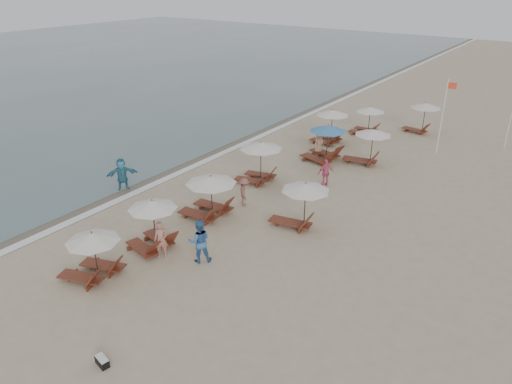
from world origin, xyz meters
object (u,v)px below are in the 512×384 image
Objects in this scene: inland_station_0 at (299,201)px; beachgoer_near at (161,240)px; beachgoer_far_a at (326,173)px; inland_station_1 at (367,144)px; lounger_station_1 at (151,225)px; waterline_walker at (122,174)px; lounger_station_0 at (92,255)px; lounger_station_4 at (323,144)px; lounger_station_2 at (208,195)px; beachgoer_mid_b at (244,192)px; lounger_station_3 at (258,160)px; lounger_station_5 at (329,126)px; beachgoer_mid_a at (200,241)px; inland_station_2 at (422,114)px; lounger_station_6 at (367,120)px; duffel_bag at (102,361)px; beachgoer_far_b at (319,144)px; flag_pole_near at (443,114)px.

inland_station_0 is 1.69× the size of beachgoer_near.
inland_station_1 is at bearing -147.57° from beachgoer_far_a.
lounger_station_1 is 6.70m from inland_station_0.
inland_station_1 is (-0.72, 9.36, -0.04)m from inland_station_0.
inland_station_1 is 14.58m from waterline_walker.
lounger_station_4 reaches higher than lounger_station_0.
inland_station_0 is 5.16m from beachgoer_far_a.
beachgoer_mid_b is (0.72, 1.96, -0.36)m from lounger_station_2.
lounger_station_2 is 4.84m from lounger_station_3.
lounger_station_0 is 16.51m from lounger_station_4.
lounger_station_3 reaches higher than lounger_station_0.
lounger_station_3 is 3.13m from beachgoer_mid_b.
waterline_walker is at bearing 132.00° from lounger_station_0.
inland_station_1 is 15.10m from beachgoer_near.
lounger_station_4 is at bearing 86.12° from lounger_station_1.
inland_station_1 is 4.44m from beachgoer_far_a.
lounger_station_5 reaches higher than lounger_station_2.
beachgoer_mid_b is (0.98, 8.49, -0.29)m from lounger_station_0.
beachgoer_mid_a is 1.27× the size of beachgoer_mid_b.
lounger_station_2 is (-0.03, 3.72, -0.08)m from lounger_station_1.
inland_station_2 is at bearing 85.18° from inland_station_1.
lounger_station_0 reaches higher than beachgoer_near.
lounger_station_5 reaches higher than lounger_station_0.
inland_station_2 is at bearing -146.61° from beachgoer_far_a.
beachgoer_far_a is at bearing 65.86° from lounger_station_2.
lounger_station_5 is at bearing 89.24° from lounger_station_3.
inland_station_2 is at bearing 40.45° from lounger_station_6.
beachgoer_mid_b is 11.71m from duffel_bag.
lounger_station_6 is 4.24× the size of duffel_bag.
lounger_station_6 is at bearing 46.07° from beachgoer_near.
inland_station_2 is at bearing 38.51° from beachgoer_near.
beachgoer_far_b is 8.06m from flag_pole_near.
lounger_station_4 is 3.94m from beachgoer_far_a.
beachgoer_mid_a is at bearing 155.25° from beachgoer_mid_b.
duffel_bag is (4.02, -22.49, -1.11)m from lounger_station_5.
beachgoer_mid_b is at bearing -68.34° from lounger_station_3.
lounger_station_2 is 9.98m from lounger_station_4.
inland_station_1 is at bearing -138.76° from beachgoer_mid_a.
inland_station_2 is at bearing -53.06° from beachgoer_mid_b.
lounger_station_6 is 19.79m from beachgoer_mid_a.
beachgoer_far_a is at bearing -96.28° from inland_station_1.
beachgoer_mid_a is at bearing -151.10° from beachgoer_far_b.
lounger_station_3 is 0.91× the size of inland_station_1.
lounger_station_3 reaches higher than duffel_bag.
lounger_station_3 is at bearing -13.97° from waterline_walker.
flag_pole_near is at bearing 30.22° from beachgoer_near.
inland_station_2 is at bearing 72.45° from lounger_station_3.
beachgoer_far_a is 2.81× the size of duffel_bag.
lounger_station_2 is at bearing -102.12° from inland_station_2.
inland_station_0 is 4.97× the size of duffel_bag.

